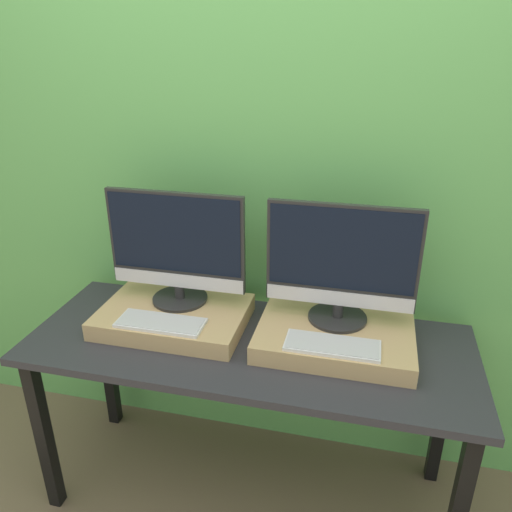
% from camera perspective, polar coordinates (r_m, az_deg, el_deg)
% --- Properties ---
extents(wall_back, '(8.00, 0.04, 2.60)m').
position_cam_1_polar(wall_back, '(2.00, 1.76, 9.60)').
color(wall_back, '#66B75B').
rests_on(wall_back, ground_plane).
extents(workbench, '(1.65, 0.62, 0.75)m').
position_cam_1_polar(workbench, '(1.93, -0.88, -11.86)').
color(workbench, '#2D2D33').
rests_on(workbench, ground_plane).
extents(wooden_riser_left, '(0.56, 0.39, 0.07)m').
position_cam_1_polar(wooden_riser_left, '(1.99, -9.37, -6.82)').
color(wooden_riser_left, tan).
rests_on(wooden_riser_left, workbench).
extents(monitor_left, '(0.54, 0.22, 0.45)m').
position_cam_1_polar(monitor_left, '(1.93, -9.09, 1.02)').
color(monitor_left, '#282828').
rests_on(monitor_left, wooden_riser_left).
extents(keyboard_left, '(0.32, 0.13, 0.01)m').
position_cam_1_polar(keyboard_left, '(1.88, -10.84, -7.48)').
color(keyboard_left, silver).
rests_on(keyboard_left, wooden_riser_left).
extents(wooden_riser_right, '(0.56, 0.39, 0.07)m').
position_cam_1_polar(wooden_riser_right, '(1.86, 8.99, -9.13)').
color(wooden_riser_right, tan).
rests_on(wooden_riser_right, workbench).
extents(monitor_right, '(0.54, 0.22, 0.45)m').
position_cam_1_polar(monitor_right, '(1.80, 9.74, -0.79)').
color(monitor_right, '#282828').
rests_on(monitor_right, wooden_riser_right).
extents(keyboard_right, '(0.32, 0.13, 0.01)m').
position_cam_1_polar(keyboard_right, '(1.74, 8.72, -10.05)').
color(keyboard_right, silver).
rests_on(keyboard_right, wooden_riser_right).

